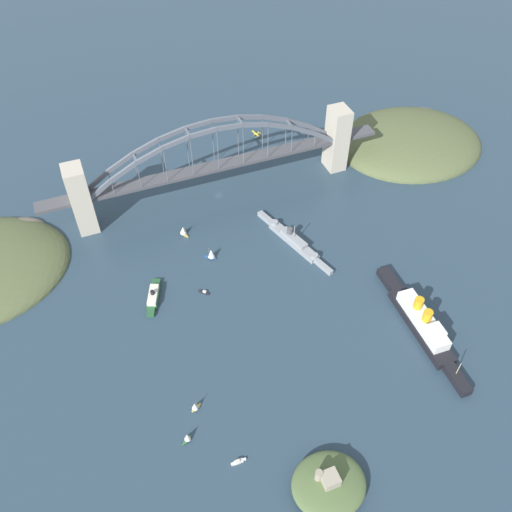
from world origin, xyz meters
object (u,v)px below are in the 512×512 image
at_px(harbor_arch_bridge, 217,165).
at_px(small_boat_5, 238,462).
at_px(small_boat_2, 211,254).
at_px(small_boat_4, 187,437).
at_px(naval_cruiser, 293,240).
at_px(ocean_liner, 421,322).
at_px(harbor_ferry_steamer, 153,296).
at_px(small_boat_1, 195,406).
at_px(small_boat_3, 183,231).
at_px(fort_island_mid_harbor, 329,484).
at_px(seaplane_taxiing_near_bridge, 256,134).
at_px(small_boat_0, 204,292).

relative_size(harbor_arch_bridge, small_boat_5, 32.60).
relative_size(small_boat_2, small_boat_4, 1.32).
bearing_deg(small_boat_5, naval_cruiser, -124.11).
distance_m(small_boat_2, small_boat_5, 144.46).
bearing_deg(ocean_liner, harbor_ferry_steamer, -29.54).
bearing_deg(harbor_ferry_steamer, small_boat_5, 96.43).
height_order(harbor_arch_bridge, small_boat_2, harbor_arch_bridge).
height_order(naval_cruiser, small_boat_5, naval_cruiser).
distance_m(harbor_ferry_steamer, small_boat_5, 121.11).
bearing_deg(harbor_ferry_steamer, small_boat_1, 91.42).
bearing_deg(small_boat_1, harbor_arch_bridge, -112.79).
distance_m(harbor_arch_bridge, small_boat_3, 55.66).
xyz_separation_m(harbor_arch_bridge, fort_island_mid_harbor, (22.12, 231.12, -23.94)).
height_order(harbor_ferry_steamer, seaplane_taxiing_near_bridge, harbor_ferry_steamer).
bearing_deg(harbor_arch_bridge, small_boat_1, 67.21).
xyz_separation_m(ocean_liner, seaplane_taxiing_near_bridge, (17.37, -228.66, -3.54)).
xyz_separation_m(harbor_arch_bridge, seaplane_taxiing_near_bridge, (-56.35, -63.09, -26.31)).
relative_size(naval_cruiser, small_boat_2, 8.14).
xyz_separation_m(fort_island_mid_harbor, small_boat_2, (4.32, -168.73, -0.09)).
relative_size(harbor_arch_bridge, fort_island_mid_harbor, 7.02).
xyz_separation_m(small_boat_2, small_boat_4, (52.73, 119.97, -1.09)).
distance_m(naval_cruiser, harbor_ferry_steamer, 105.07).
bearing_deg(small_boat_5, small_boat_4, -45.47).
bearing_deg(harbor_ferry_steamer, fort_island_mid_harbor, 108.69).
bearing_deg(fort_island_mid_harbor, seaplane_taxiing_near_bridge, -104.94).
relative_size(small_boat_3, small_boat_4, 1.18).
relative_size(seaplane_taxiing_near_bridge, small_boat_1, 1.53).
bearing_deg(small_boat_0, naval_cruiser, -163.91).
bearing_deg(harbor_arch_bridge, small_boat_3, 40.97).
height_order(seaplane_taxiing_near_bridge, small_boat_5, seaplane_taxiing_near_bridge).
relative_size(ocean_liner, small_boat_0, 15.37).
distance_m(fort_island_mid_harbor, small_boat_5, 46.19).
distance_m(seaplane_taxiing_near_bridge, small_boat_1, 262.61).
xyz_separation_m(fort_island_mid_harbor, small_boat_3, (15.61, -198.35, -0.56)).
distance_m(naval_cruiser, small_boat_0, 75.60).
bearing_deg(naval_cruiser, harbor_arch_bridge, -65.29).
xyz_separation_m(seaplane_taxiing_near_bridge, small_boat_3, (94.09, 95.85, 1.82)).
relative_size(naval_cruiser, small_boat_1, 10.91).
relative_size(harbor_arch_bridge, harbor_ferry_steamer, 8.74).
distance_m(small_boat_1, small_boat_5, 37.98).
distance_m(naval_cruiser, small_boat_5, 161.62).
height_order(small_boat_0, small_boat_5, small_boat_5).
height_order(fort_island_mid_harbor, small_boat_5, fort_island_mid_harbor).
height_order(naval_cruiser, small_boat_4, naval_cruiser).
bearing_deg(small_boat_3, small_boat_2, 110.87).
relative_size(ocean_liner, small_boat_5, 12.28).
distance_m(harbor_ferry_steamer, seaplane_taxiing_near_bridge, 194.51).
relative_size(small_boat_2, small_boat_3, 1.13).
bearing_deg(fort_island_mid_harbor, harbor_ferry_steamer, -71.31).
distance_m(small_boat_0, small_boat_4, 99.82).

